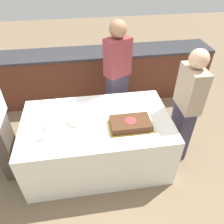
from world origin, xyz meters
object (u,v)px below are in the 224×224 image
at_px(wine_glass, 45,129).
at_px(person_seated_right, 186,107).
at_px(cake, 130,123).
at_px(plate_stack, 76,120).
at_px(person_cutting_cake, 117,76).

height_order(wine_glass, person_seated_right, person_seated_right).
bearing_deg(cake, wine_glass, -177.77).
bearing_deg(person_seated_right, wine_glass, -83.14).
distance_m(plate_stack, person_cutting_cake, 0.98).
xyz_separation_m(cake, person_cutting_cake, (0.00, 0.91, 0.11)).
distance_m(plate_stack, wine_glass, 0.39).
relative_size(wine_glass, person_seated_right, 0.11).
height_order(person_cutting_cake, person_seated_right, person_cutting_cake).
bearing_deg(person_cutting_cake, plate_stack, 23.21).
bearing_deg(wine_glass, person_seated_right, 6.86).
height_order(wine_glass, person_cutting_cake, person_cutting_cake).
bearing_deg(wine_glass, person_cutting_cake, 45.11).
bearing_deg(plate_stack, cake, -14.92).
height_order(plate_stack, person_seated_right, person_seated_right).
distance_m(wine_glass, person_seated_right, 1.69).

